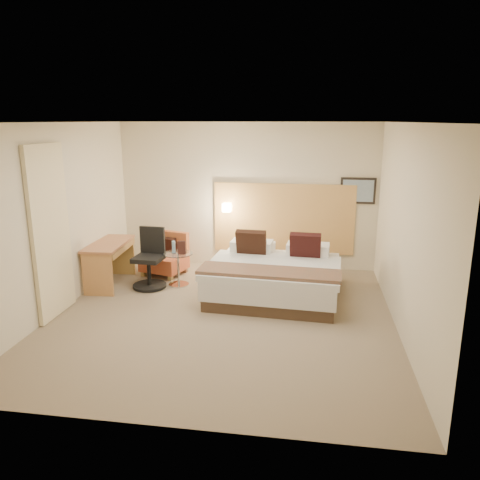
# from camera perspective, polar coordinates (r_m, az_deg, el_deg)

# --- Properties ---
(floor) EXTENTS (4.80, 5.00, 0.02)m
(floor) POSITION_cam_1_polar(r_m,az_deg,el_deg) (6.77, -2.20, -9.45)
(floor) COLOR #7C6A53
(floor) RESTS_ON ground
(ceiling) EXTENTS (4.80, 5.00, 0.02)m
(ceiling) POSITION_cam_1_polar(r_m,az_deg,el_deg) (6.19, -2.45, 14.24)
(ceiling) COLOR silver
(ceiling) RESTS_ON floor
(wall_back) EXTENTS (4.80, 0.02, 2.70)m
(wall_back) POSITION_cam_1_polar(r_m,az_deg,el_deg) (8.78, 0.82, 5.38)
(wall_back) COLOR beige
(wall_back) RESTS_ON floor
(wall_front) EXTENTS (4.80, 0.02, 2.70)m
(wall_front) POSITION_cam_1_polar(r_m,az_deg,el_deg) (4.00, -9.21, -5.90)
(wall_front) COLOR beige
(wall_front) RESTS_ON floor
(wall_left) EXTENTS (0.02, 5.00, 2.70)m
(wall_left) POSITION_cam_1_polar(r_m,az_deg,el_deg) (7.20, -21.53, 2.36)
(wall_left) COLOR beige
(wall_left) RESTS_ON floor
(wall_right) EXTENTS (0.02, 5.00, 2.70)m
(wall_right) POSITION_cam_1_polar(r_m,az_deg,el_deg) (6.35, 19.57, 1.04)
(wall_right) COLOR beige
(wall_right) RESTS_ON floor
(headboard_panel) EXTENTS (2.60, 0.04, 1.30)m
(headboard_panel) POSITION_cam_1_polar(r_m,az_deg,el_deg) (8.74, 5.32, 2.62)
(headboard_panel) COLOR tan
(headboard_panel) RESTS_ON wall_back
(art_frame) EXTENTS (0.62, 0.03, 0.47)m
(art_frame) POSITION_cam_1_polar(r_m,az_deg,el_deg) (8.68, 14.18, 5.85)
(art_frame) COLOR black
(art_frame) RESTS_ON wall_back
(art_canvas) EXTENTS (0.54, 0.01, 0.39)m
(art_canvas) POSITION_cam_1_polar(r_m,az_deg,el_deg) (8.66, 14.19, 5.83)
(art_canvas) COLOR #778FA4
(art_canvas) RESTS_ON wall_back
(lamp_arm) EXTENTS (0.02, 0.12, 0.02)m
(lamp_arm) POSITION_cam_1_polar(r_m,az_deg,el_deg) (8.78, -1.54, 4.06)
(lamp_arm) COLOR silver
(lamp_arm) RESTS_ON wall_back
(lamp_shade) EXTENTS (0.15, 0.15, 0.15)m
(lamp_shade) POSITION_cam_1_polar(r_m,az_deg,el_deg) (8.72, -1.61, 3.99)
(lamp_shade) COLOR #FBE9C4
(lamp_shade) RESTS_ON wall_back
(curtain) EXTENTS (0.06, 0.90, 2.42)m
(curtain) POSITION_cam_1_polar(r_m,az_deg,el_deg) (6.99, -22.09, 0.88)
(curtain) COLOR beige
(curtain) RESTS_ON wall_left
(bottle_a) EXTENTS (0.07, 0.07, 0.20)m
(bottle_a) POSITION_cam_1_polar(r_m,az_deg,el_deg) (7.93, -8.10, -0.83)
(bottle_a) COLOR #8CB9D8
(bottle_a) RESTS_ON side_table
(menu_folder) EXTENTS (0.14, 0.07, 0.22)m
(menu_folder) POSITION_cam_1_polar(r_m,az_deg,el_deg) (7.83, -7.12, -0.91)
(menu_folder) COLOR #361916
(menu_folder) RESTS_ON side_table
(bed) EXTENTS (2.14, 2.09, 0.99)m
(bed) POSITION_cam_1_polar(r_m,az_deg,el_deg) (7.51, 4.31, -4.30)
(bed) COLOR #3F2D1F
(bed) RESTS_ON floor
(lounge_chair) EXTENTS (0.85, 0.79, 0.75)m
(lounge_chair) POSITION_cam_1_polar(r_m,az_deg,el_deg) (8.63, -9.02, -2.12)
(lounge_chair) COLOR tan
(lounge_chair) RESTS_ON floor
(side_table) EXTENTS (0.56, 0.56, 0.56)m
(side_table) POSITION_cam_1_polar(r_m,az_deg,el_deg) (7.98, -7.53, -3.33)
(side_table) COLOR silver
(side_table) RESTS_ON floor
(desk) EXTENTS (0.61, 1.21, 0.74)m
(desk) POSITION_cam_1_polar(r_m,az_deg,el_deg) (8.16, -15.51, -1.38)
(desk) COLOR #A96642
(desk) RESTS_ON floor
(desk_chair) EXTENTS (0.60, 0.60, 0.99)m
(desk_chair) POSITION_cam_1_polar(r_m,az_deg,el_deg) (7.96, -10.93, -2.80)
(desk_chair) COLOR black
(desk_chair) RESTS_ON floor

